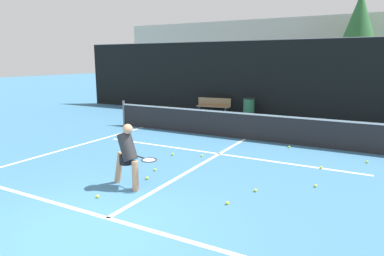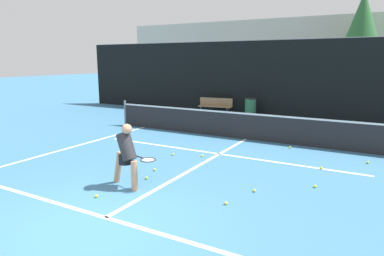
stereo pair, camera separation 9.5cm
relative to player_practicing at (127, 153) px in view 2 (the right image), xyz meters
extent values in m
plane|color=teal|center=(0.64, -1.79, -0.78)|extent=(100.00, 100.00, 0.00)
cube|color=white|center=(0.64, -1.39, -0.77)|extent=(11.00, 0.10, 0.01)
cube|color=white|center=(0.64, 3.46, -0.77)|extent=(8.25, 0.10, 0.01)
cube|color=white|center=(0.64, 2.16, -0.77)|extent=(0.10, 7.09, 0.01)
cube|color=white|center=(-3.87, 2.16, -0.77)|extent=(0.10, 8.09, 0.01)
cylinder|color=slate|center=(-4.86, 5.71, -0.24)|extent=(0.09, 0.09, 1.07)
cube|color=#232326|center=(0.64, 5.71, -0.30)|extent=(11.00, 0.02, 0.95)
cube|color=white|center=(0.64, 5.71, 0.14)|extent=(11.00, 0.03, 0.06)
cube|color=black|center=(0.64, 10.84, 1.07)|extent=(24.00, 0.06, 3.69)
cylinder|color=slate|center=(0.64, 10.84, 2.93)|extent=(24.00, 0.04, 0.04)
cylinder|color=tan|center=(0.26, -0.08, -0.45)|extent=(0.14, 0.14, 0.66)
cylinder|color=tan|center=(-0.34, 0.09, -0.40)|extent=(0.36, 0.23, 0.76)
cylinder|color=black|center=(-0.05, 0.01, -0.15)|extent=(0.30, 0.30, 0.20)
cylinder|color=#262628|center=(0.01, -0.01, 0.15)|extent=(0.54, 0.38, 0.71)
sphere|color=tan|center=(0.05, -0.02, 0.55)|extent=(0.22, 0.22, 0.22)
cylinder|color=#262628|center=(0.21, 0.18, -0.10)|extent=(0.30, 0.11, 0.03)
torus|color=#262628|center=(0.51, 0.09, -0.10)|extent=(0.42, 0.42, 0.02)
cylinder|color=beige|center=(0.51, 0.09, -0.10)|extent=(0.32, 0.32, 0.01)
sphere|color=#D1E033|center=(0.33, 2.93, -0.74)|extent=(0.07, 0.07, 0.07)
sphere|color=#D1E033|center=(2.29, 0.19, -0.74)|extent=(0.07, 0.07, 0.07)
sphere|color=#D1E033|center=(4.57, 4.56, -0.74)|extent=(0.07, 0.07, 0.07)
sphere|color=#D1E033|center=(-0.17, -0.78, -0.74)|extent=(0.07, 0.07, 0.07)
sphere|color=#D1E033|center=(-0.13, 1.21, -0.74)|extent=(0.07, 0.07, 0.07)
sphere|color=#D1E033|center=(2.56, 1.09, -0.74)|extent=(0.07, 0.07, 0.07)
sphere|color=#D1E033|center=(0.06, 0.60, -0.74)|extent=(0.07, 0.07, 0.07)
sphere|color=#D1E033|center=(3.64, 1.99, -0.74)|extent=(0.07, 0.07, 0.07)
sphere|color=#D1E033|center=(2.32, 5.20, -0.74)|extent=(0.07, 0.07, 0.07)
sphere|color=#D1E033|center=(-0.51, 2.67, -0.74)|extent=(0.07, 0.07, 0.07)
sphere|color=#D1E033|center=(3.54, 3.43, -0.74)|extent=(0.07, 0.07, 0.07)
cube|color=olive|center=(-2.69, 10.12, -0.34)|extent=(1.77, 0.58, 0.04)
cube|color=olive|center=(-2.72, 10.30, -0.13)|extent=(1.73, 0.26, 0.42)
cube|color=#333338|center=(-3.38, 10.03, -0.56)|extent=(0.06, 0.32, 0.44)
cube|color=#333338|center=(-2.00, 10.21, -0.56)|extent=(0.06, 0.32, 0.44)
cylinder|color=#28603D|center=(-0.84, 10.25, -0.32)|extent=(0.54, 0.54, 0.92)
cylinder|color=black|center=(-0.84, 10.25, 0.16)|extent=(0.56, 0.56, 0.04)
cube|color=silver|center=(-2.58, 14.91, -0.36)|extent=(1.65, 4.15, 0.83)
cube|color=#1E2328|center=(-2.58, 14.70, 0.33)|extent=(1.38, 2.49, 0.55)
cylinder|color=black|center=(-1.84, 16.24, -0.48)|extent=(0.18, 0.60, 0.60)
cylinder|color=black|center=(-1.84, 13.58, -0.48)|extent=(0.18, 0.60, 0.60)
cylinder|color=brown|center=(3.10, 20.59, 0.74)|extent=(0.28, 0.28, 3.03)
cone|color=#2D6633|center=(3.10, 20.59, 4.38)|extent=(2.73, 2.73, 4.25)
cube|color=beige|center=(0.64, 23.81, 2.26)|extent=(36.00, 2.40, 6.07)
camera|label=1|loc=(4.68, -5.63, 2.00)|focal=32.00mm
camera|label=2|loc=(4.77, -5.59, 2.00)|focal=32.00mm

